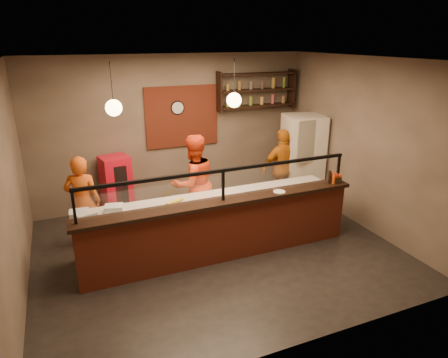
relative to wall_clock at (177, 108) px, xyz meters
name	(u,v)px	position (x,y,z in m)	size (l,w,h in m)	color
floor	(217,250)	(-0.10, -2.46, -2.10)	(6.00, 6.00, 0.00)	black
ceiling	(215,59)	(-0.10, -2.46, 1.10)	(6.00, 6.00, 0.00)	#372E2A
wall_back	(173,131)	(-0.10, 0.04, -0.50)	(6.00, 6.00, 0.00)	#7E6D5C
wall_left	(8,188)	(-3.10, -2.46, -0.50)	(5.00, 5.00, 0.00)	#7E6D5C
wall_right	(363,144)	(2.90, -2.46, -0.50)	(5.00, 5.00, 0.00)	#7E6D5C
wall_front	(302,227)	(-0.10, -4.96, -0.50)	(6.00, 6.00, 0.00)	#7E6D5C
brick_patch	(182,117)	(0.10, 0.01, -0.20)	(1.60, 0.04, 1.30)	#993821
service_counter	(223,232)	(-0.10, -2.76, -1.60)	(4.60, 0.25, 1.00)	#993821
counter_ledge	(223,202)	(-0.10, -2.76, -1.07)	(4.70, 0.37, 0.06)	black
worktop_cabinet	(212,223)	(-0.10, -2.26, -1.68)	(4.60, 0.75, 0.85)	gray
worktop	(212,200)	(-0.10, -2.26, -1.23)	(4.60, 0.75, 0.05)	beige
sneeze_guard	(223,182)	(-0.10, -2.76, -0.73)	(4.50, 0.05, 0.52)	white
wall_shelving	(257,90)	(1.80, -0.14, 0.30)	(1.84, 0.28, 0.85)	black
wall_clock	(177,108)	(0.00, 0.00, 0.00)	(0.30, 0.30, 0.04)	black
pendant_left	(114,108)	(-1.60, -2.26, 0.45)	(0.24, 0.24, 0.77)	black
pendant_right	(234,100)	(0.30, -2.26, 0.45)	(0.24, 0.24, 0.77)	black
cook_left	(83,202)	(-2.15, -1.36, -1.28)	(0.60, 0.39, 1.65)	#D45413
cook_mid	(194,184)	(-0.18, -1.53, -1.17)	(0.91, 0.71, 1.86)	#E43F15
cook_right	(282,168)	(1.95, -1.16, -1.25)	(1.00, 0.42, 1.71)	#C56A12
fridge	(302,159)	(2.50, -1.05, -1.13)	(0.81, 0.75, 1.94)	beige
red_cooler	(117,186)	(-1.44, -0.31, -1.47)	(0.54, 0.50, 1.27)	red
pizza_dough	(227,194)	(0.22, -2.19, -1.19)	(0.54, 0.54, 0.01)	beige
prep_tub_a	(80,215)	(-2.25, -2.26, -1.13)	(0.28, 0.23, 0.14)	silver
prep_tub_b	(114,209)	(-1.74, -2.25, -1.13)	(0.28, 0.22, 0.14)	white
prep_tub_c	(86,217)	(-2.17, -2.37, -1.13)	(0.29, 0.23, 0.14)	silver
rolling_pin	(175,202)	(-0.75, -2.22, -1.17)	(0.06, 0.06, 0.34)	yellow
condiment_caddy	(335,179)	(2.06, -2.77, -0.99)	(0.19, 0.15, 0.11)	black
pepper_mill	(329,177)	(1.94, -2.76, -0.93)	(0.05, 0.05, 0.23)	black
small_plate	(279,192)	(0.90, -2.80, -1.03)	(0.20, 0.20, 0.01)	silver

